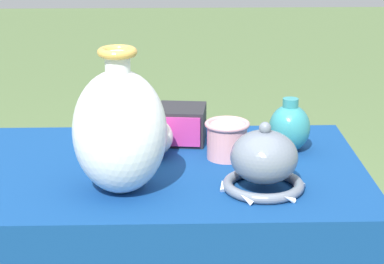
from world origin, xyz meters
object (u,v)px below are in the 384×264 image
Objects in this scene: vase_dome_bell at (264,163)px; jar_round_teal at (289,127)px; vase_tall_bulbous at (120,130)px; cup_wide_rose at (227,138)px; jar_round_ivory at (149,137)px; mosaic_tile_box at (182,124)px.

jar_round_teal is at bearing 69.47° from vase_dome_bell.
cup_wide_rose is at bearing 39.20° from vase_tall_bulbous.
cup_wide_rose is 0.16m from jar_round_teal.
vase_tall_bulbous is 2.67× the size of jar_round_ivory.
vase_tall_bulbous is 0.35m from mosaic_tile_box.
vase_tall_bulbous is 0.32m from cup_wide_rose.
vase_tall_bulbous reaches higher than vase_dome_bell.
vase_dome_bell is (0.30, -0.00, -0.07)m from vase_tall_bulbous.
vase_dome_bell is at bearing -40.63° from jar_round_ivory.
jar_round_teal reaches higher than jar_round_ivory.
vase_dome_bell is 0.32m from jar_round_ivory.
vase_tall_bulbous is 0.31m from vase_dome_bell.
jar_round_ivory is 0.18m from cup_wide_rose.
vase_tall_bulbous reaches higher than jar_round_ivory.
vase_dome_bell reaches higher than jar_round_ivory.
vase_dome_bell reaches higher than mosaic_tile_box.
vase_tall_bulbous is 2.35× the size of jar_round_teal.
jar_round_ivory reaches higher than cup_wide_rose.
jar_round_ivory is at bearing -119.85° from mosaic_tile_box.
jar_round_ivory is at bearing -174.68° from jar_round_teal.
mosaic_tile_box is at bearing 130.54° from cup_wide_rose.
jar_round_teal is (0.39, 0.24, -0.08)m from vase_tall_bulbous.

